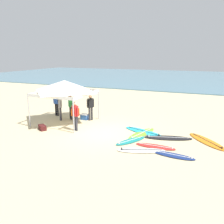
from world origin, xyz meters
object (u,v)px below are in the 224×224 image
object	(u,v)px
surfboard_orange	(207,141)
surfboard_cyan	(143,132)
surfboard_navy	(174,155)
cooler_box	(85,117)
person_blue	(56,102)
person_black	(90,106)
person_red	(75,114)
surfboard_red	(156,146)
gear_bag_near_tent	(42,128)
person_grey	(60,106)
surfboard_white	(141,150)
canopy_tent	(65,86)
person_orange	(75,113)
surfboard_black	(168,138)
surfboard_teal	(131,141)
surfboard_lime	(142,134)
person_green	(70,105)

from	to	relation	value
surfboard_orange	surfboard_cyan	bearing A→B (deg)	176.69
surfboard_navy	cooler_box	size ratio (longest dim) A/B	3.79
cooler_box	person_blue	bearing A→B (deg)	176.67
person_black	cooler_box	xyz separation A→B (m)	(-0.46, -0.04, -0.79)
person_red	person_blue	bearing A→B (deg)	142.17
surfboard_red	gear_bag_near_tent	xyz separation A→B (m)	(-6.71, -0.03, 0.10)
person_grey	surfboard_white	bearing A→B (deg)	-23.94
canopy_tent	person_orange	distance (m)	1.83
surfboard_black	person_orange	bearing A→B (deg)	174.25
surfboard_black	surfboard_cyan	bearing A→B (deg)	162.36
surfboard_white	gear_bag_near_tent	bearing A→B (deg)	173.59
surfboard_cyan	gear_bag_near_tent	bearing A→B (deg)	-161.13
canopy_tent	surfboard_cyan	bearing A→B (deg)	1.04
surfboard_cyan	surfboard_navy	distance (m)	3.31
surfboard_teal	surfboard_orange	bearing A→B (deg)	22.00
surfboard_orange	person_orange	xyz separation A→B (m)	(-7.95, 0.34, 0.62)
surfboard_white	surfboard_navy	world-z (taller)	same
canopy_tent	person_blue	world-z (taller)	canopy_tent
gear_bag_near_tent	surfboard_white	bearing A→B (deg)	-6.41
surfboard_teal	person_grey	xyz separation A→B (m)	(-5.59, 1.88, 0.95)
surfboard_white	surfboard_red	world-z (taller)	same
person_black	person_grey	distance (m)	2.03
gear_bag_near_tent	surfboard_orange	bearing A→B (deg)	10.85
surfboard_orange	person_orange	world-z (taller)	person_orange
canopy_tent	person_blue	size ratio (longest dim) A/B	1.91
surfboard_cyan	person_orange	distance (m)	4.63
surfboard_white	surfboard_navy	bearing A→B (deg)	1.42
person_orange	cooler_box	size ratio (longest dim) A/B	2.40
canopy_tent	surfboard_orange	world-z (taller)	canopy_tent
surfboard_orange	surfboard_lime	world-z (taller)	same
surfboard_lime	person_blue	world-z (taller)	person_blue
canopy_tent	surfboard_black	size ratio (longest dim) A/B	1.27
canopy_tent	surfboard_teal	size ratio (longest dim) A/B	1.70
person_green	surfboard_lime	bearing A→B (deg)	-11.21
surfboard_cyan	surfboard_lime	distance (m)	0.36
person_green	surfboard_navy	bearing A→B (deg)	-23.84
surfboard_cyan	person_black	world-z (taller)	person_black
person_orange	person_grey	bearing A→B (deg)	175.35
canopy_tent	surfboard_teal	xyz separation A→B (m)	(4.92, -1.55, -2.35)
surfboard_cyan	person_grey	size ratio (longest dim) A/B	1.53
person_blue	person_green	distance (m)	1.51
surfboard_red	surfboard_teal	bearing A→B (deg)	169.71
cooler_box	person_green	bearing A→B (deg)	-162.03
surfboard_cyan	surfboard_navy	size ratio (longest dim) A/B	1.38
canopy_tent	person_orange	xyz separation A→B (m)	(0.55, 0.24, -1.73)
surfboard_orange	cooler_box	size ratio (longest dim) A/B	4.77
surfboard_black	surfboard_white	size ratio (longest dim) A/B	1.13
person_grey	gear_bag_near_tent	distance (m)	2.32
person_green	cooler_box	size ratio (longest dim) A/B	3.42
surfboard_orange	person_red	bearing A→B (deg)	-171.66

